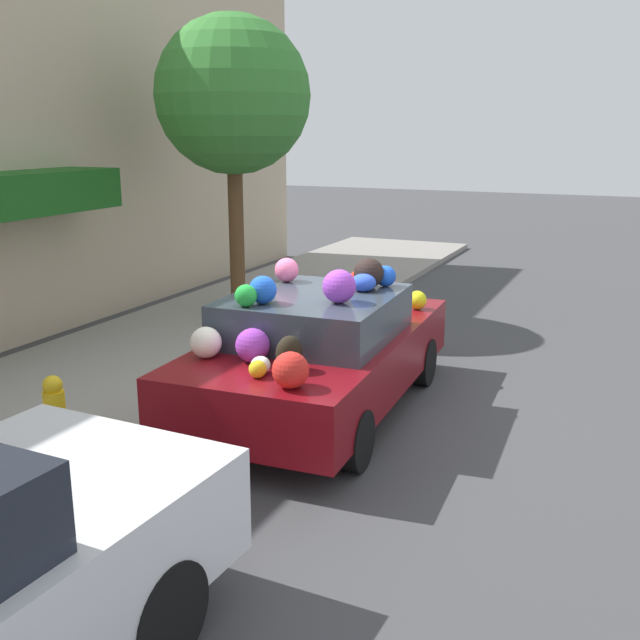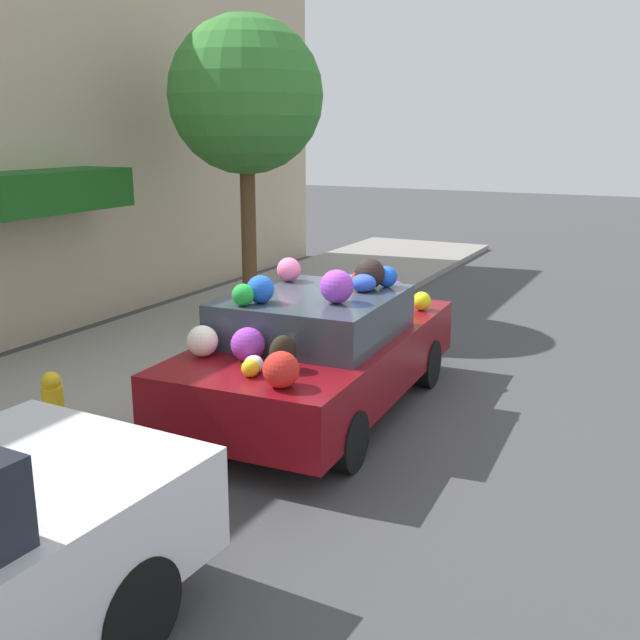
# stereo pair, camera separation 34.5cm
# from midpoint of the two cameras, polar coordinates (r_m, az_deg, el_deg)

# --- Properties ---
(ground_plane) EXTENTS (60.00, 60.00, 0.00)m
(ground_plane) POSITION_cam_midpoint_polar(r_m,az_deg,el_deg) (8.32, -1.93, -6.77)
(ground_plane) COLOR #424244
(sidewalk_curb) EXTENTS (24.00, 3.20, 0.12)m
(sidewalk_curb) POSITION_cam_midpoint_polar(r_m,az_deg,el_deg) (9.73, -16.40, -3.83)
(sidewalk_curb) COLOR gray
(sidewalk_curb) RESTS_ON ground
(street_tree) EXTENTS (2.40, 2.40, 4.58)m
(street_tree) POSITION_cam_midpoint_polar(r_m,az_deg,el_deg) (12.03, -7.52, 16.52)
(street_tree) COLOR brown
(street_tree) RESTS_ON sidewalk_curb
(fire_hydrant) EXTENTS (0.20, 0.20, 0.70)m
(fire_hydrant) POSITION_cam_midpoint_polar(r_m,az_deg,el_deg) (7.42, -20.81, -6.59)
(fire_hydrant) COLOR gold
(fire_hydrant) RESTS_ON sidewalk_curb
(art_car) EXTENTS (4.12, 2.02, 1.67)m
(art_car) POSITION_cam_midpoint_polar(r_m,az_deg,el_deg) (8.00, -1.33, -2.18)
(art_car) COLOR maroon
(art_car) RESTS_ON ground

